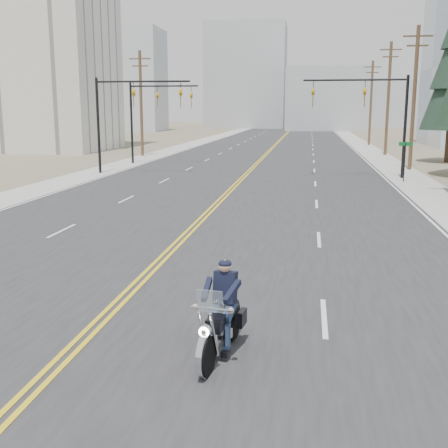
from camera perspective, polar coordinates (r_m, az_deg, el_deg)
ground_plane at (r=10.63m, az=-18.45°, el=-15.39°), size 400.00×400.00×0.00m
road at (r=78.64m, az=5.31°, el=8.07°), size 20.00×200.00×0.01m
sidewalk_left at (r=80.13m, az=-3.01°, el=8.17°), size 3.00×200.00×0.01m
sidewalk_right at (r=78.82m, az=13.76°, el=7.80°), size 3.00×200.00×0.01m
traffic_mast_left at (r=42.58m, az=-10.14°, el=11.68°), size 7.10×0.26×7.00m
traffic_mast_right at (r=40.61m, az=15.16°, el=11.48°), size 7.10×0.26×7.00m
traffic_mast_far at (r=50.32m, az=-7.55°, el=11.64°), size 6.10×0.26×7.00m
street_sign at (r=38.99m, az=17.92°, el=6.72°), size 0.90×0.06×2.62m
utility_pole_c at (r=47.06m, az=18.76°, el=12.20°), size 2.20×0.30×11.00m
utility_pole_d at (r=61.90m, az=16.35°, el=12.28°), size 2.20×0.30×11.50m
utility_pole_e at (r=78.78m, az=14.71°, el=11.93°), size 2.20×0.30×11.00m
utility_pole_left at (r=58.90m, az=-8.43°, el=12.18°), size 2.20×0.30×10.50m
apartment_block at (r=71.98m, az=-19.52°, el=19.14°), size 18.00×14.00×30.00m
haze_bldg_a at (r=129.71m, az=-9.47°, el=14.18°), size 14.00×12.00×22.00m
haze_bldg_b at (r=133.44m, az=10.31°, el=12.35°), size 18.00×14.00×14.00m
haze_bldg_d at (r=149.52m, az=2.30°, el=14.72°), size 20.00×15.00×26.00m
haze_bldg_e at (r=159.69m, az=16.28°, el=11.56°), size 14.00×14.00×12.00m
haze_bldg_f at (r=148.77m, az=-13.25°, el=12.52°), size 12.00×12.00×16.00m
motorcyclist at (r=10.85m, az=-0.39°, el=-8.83°), size 1.35×2.51×1.86m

